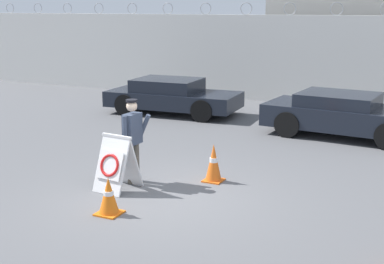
# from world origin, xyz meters

# --- Properties ---
(ground_plane) EXTENTS (90.00, 90.00, 0.00)m
(ground_plane) POSITION_xyz_m (0.00, 0.00, 0.00)
(ground_plane) COLOR #5B5B5E
(perimeter_wall) EXTENTS (36.00, 0.30, 3.67)m
(perimeter_wall) POSITION_xyz_m (-0.00, 11.15, 1.61)
(perimeter_wall) COLOR silver
(perimeter_wall) RESTS_ON ground_plane
(barricade_sign) EXTENTS (0.75, 0.87, 1.10)m
(barricade_sign) POSITION_xyz_m (-1.11, 0.02, 0.55)
(barricade_sign) COLOR white
(barricade_sign) RESTS_ON ground_plane
(security_guard) EXTENTS (0.40, 0.61, 1.72)m
(security_guard) POSITION_xyz_m (-1.05, 0.56, 0.96)
(security_guard) COLOR #514C42
(security_guard) RESTS_ON ground_plane
(traffic_cone_near) EXTENTS (0.41, 0.41, 0.66)m
(traffic_cone_near) POSITION_xyz_m (-0.52, -1.10, 0.33)
(traffic_cone_near) COLOR orange
(traffic_cone_near) RESTS_ON ground_plane
(traffic_cone_mid) EXTENTS (0.39, 0.39, 0.79)m
(traffic_cone_mid) POSITION_xyz_m (0.40, 1.33, 0.39)
(traffic_cone_mid) COLOR orange
(traffic_cone_mid) RESTS_ON ground_plane
(parked_car_front_coupe) EXTENTS (4.47, 2.16, 1.17)m
(parked_car_front_coupe) POSITION_xyz_m (-3.67, 7.28, 0.60)
(parked_car_front_coupe) COLOR black
(parked_car_front_coupe) RESTS_ON ground_plane
(parked_car_rear_sedan) EXTENTS (4.46, 2.24, 1.20)m
(parked_car_rear_sedan) POSITION_xyz_m (2.10, 6.46, 0.63)
(parked_car_rear_sedan) COLOR black
(parked_car_rear_sedan) RESTS_ON ground_plane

